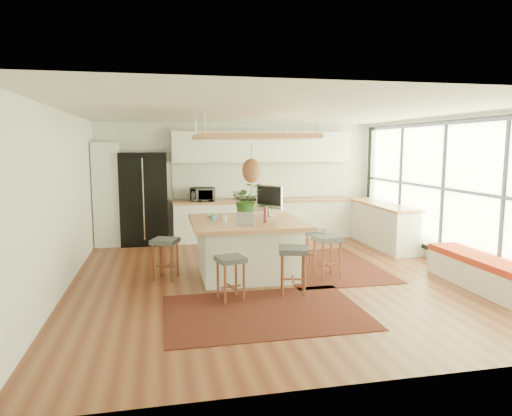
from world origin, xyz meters
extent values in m
plane|color=brown|center=(0.00, 0.00, 0.00)|extent=(7.00, 7.00, 0.00)
plane|color=white|center=(0.00, 0.00, 2.70)|extent=(7.00, 7.00, 0.00)
plane|color=white|center=(0.00, 3.50, 1.35)|extent=(6.50, 0.00, 6.50)
plane|color=white|center=(0.00, -3.50, 1.35)|extent=(6.50, 0.00, 6.50)
plane|color=white|center=(-3.25, 0.00, 1.35)|extent=(0.00, 7.00, 7.00)
plane|color=white|center=(3.25, 0.00, 1.35)|extent=(0.00, 7.00, 7.00)
cube|color=white|center=(-2.95, 3.18, 1.12)|extent=(0.55, 0.60, 2.25)
cube|color=white|center=(0.55, 3.18, 0.44)|extent=(4.20, 0.60, 0.88)
cube|color=#AF653E|center=(0.55, 3.18, 0.90)|extent=(4.24, 0.64, 0.05)
cube|color=white|center=(0.55, 3.48, 1.35)|extent=(4.20, 0.02, 0.80)
cube|color=white|center=(0.55, 3.32, 2.15)|extent=(4.20, 0.34, 0.70)
cube|color=white|center=(2.93, 2.00, 0.44)|extent=(0.60, 2.50, 0.88)
cube|color=#AF653E|center=(2.93, 2.00, 0.90)|extent=(0.64, 2.54, 0.05)
cube|color=black|center=(-0.51, -1.55, 0.01)|extent=(2.60, 1.80, 0.01)
cube|color=black|center=(1.08, 0.49, 0.01)|extent=(1.80, 2.60, 0.01)
imported|color=#A5A5AA|center=(-0.88, 3.15, 1.11)|extent=(0.56, 0.32, 0.37)
imported|color=#1E4C19|center=(-0.33, 0.72, 1.16)|extent=(0.57, 0.62, 0.47)
imported|color=white|center=(-0.93, 0.67, 0.96)|extent=(0.26, 0.26, 0.05)
cylinder|color=#33A0CF|center=(-0.95, 0.39, 1.03)|extent=(0.07, 0.07, 0.19)
cylinder|color=silver|center=(-0.80, 0.14, 1.03)|extent=(0.07, 0.07, 0.19)
cylinder|color=#943147|center=(-0.15, -0.01, 1.03)|extent=(0.07, 0.07, 0.19)
camera|label=1|loc=(-1.80, -7.14, 2.15)|focal=31.98mm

